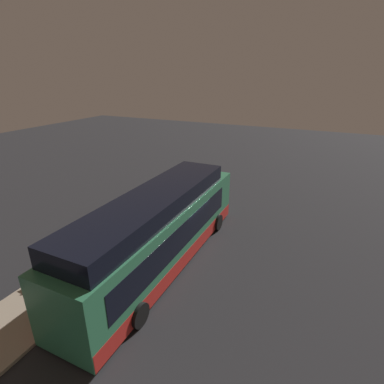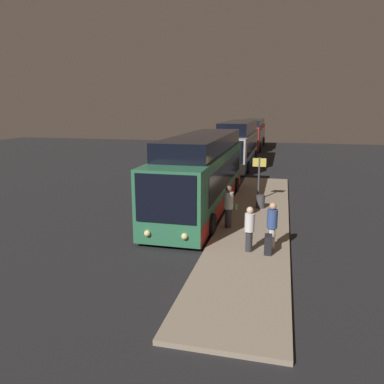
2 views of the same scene
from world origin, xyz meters
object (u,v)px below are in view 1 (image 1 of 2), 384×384
Objects in this scene: suitcase at (161,198)px; sign_post at (89,237)px; passenger_boarding at (163,208)px; passenger_waiting at (168,193)px; trash_bin at (111,241)px; passenger_with_bags at (155,193)px; bus_lead at (160,232)px.

suitcase is 0.39× the size of sign_post.
passenger_boarding is 1.11× the size of passenger_waiting.
suitcase is 7.87m from sign_post.
sign_post reaches higher than suitcase.
trash_bin is (-6.03, 0.03, -0.56)m from passenger_waiting.
trash_bin is at bearing -174.02° from suitcase.
passenger_boarding reaches higher than passenger_with_bags.
suitcase is at bearing 6.36° from sign_post.
passenger_with_bags is at bearing 171.23° from suitcase.
passenger_waiting is 0.87m from suitcase.
passenger_waiting is at bearing -96.70° from suitcase.
passenger_boarding is at bearing -17.65° from trash_bin.
bus_lead reaches higher than passenger_boarding.
passenger_boarding is 2.77× the size of trash_bin.
suitcase is (0.57, -0.09, -0.58)m from passenger_with_bags.
passenger_with_bags is 0.82m from suitcase.
bus_lead is at bearing -88.26° from trash_bin.
bus_lead is 3.25m from sign_post.
passenger_waiting reaches higher than suitcase.
bus_lead is 7.66× the size of passenger_waiting.
passenger_boarding is 2.75m from passenger_waiting.
suitcase is (2.60, 1.75, -0.63)m from passenger_boarding.
bus_lead is 6.66m from passenger_waiting.
suitcase is (0.08, 0.67, -0.55)m from passenger_waiting.
bus_lead is 3.22m from trash_bin.
bus_lead is 7.12m from suitcase.
passenger_boarding is at bearing 28.58° from bus_lead.
trash_bin is at bearing 173.61° from passenger_with_bags.
bus_lead is 13.65× the size of suitcase.
sign_post is (-7.17, -0.95, 0.58)m from passenger_with_bags.
passenger_with_bags is 1.86× the size of suitcase.
passenger_with_bags is 0.72× the size of sign_post.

